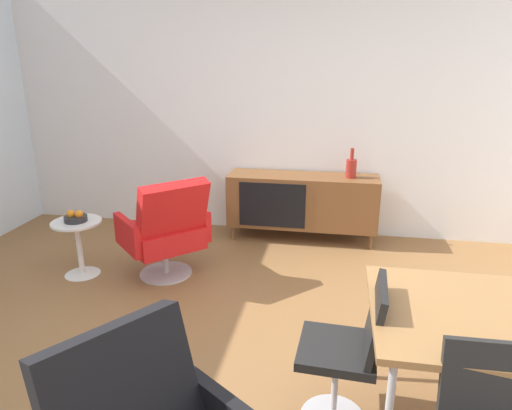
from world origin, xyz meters
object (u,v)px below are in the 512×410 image
at_px(side_table_round, 79,242).
at_px(fruit_bowl, 75,217).
at_px(lounge_chair_red, 166,229).
at_px(dining_chair_near_window, 349,348).
at_px(sideboard, 302,201).
at_px(vase_cobalt, 351,168).

bearing_deg(side_table_round, fruit_bowl, -85.73).
bearing_deg(lounge_chair_red, dining_chair_near_window, -43.58).
relative_size(sideboard, fruit_bowl, 8.00).
bearing_deg(sideboard, vase_cobalt, 0.22).
bearing_deg(vase_cobalt, fruit_bowl, -152.85).
height_order(dining_chair_near_window, fruit_bowl, dining_chair_near_window).
distance_m(sideboard, vase_cobalt, 0.63).
height_order(sideboard, lounge_chair_red, lounge_chair_red).
bearing_deg(vase_cobalt, dining_chair_near_window, -90.80).
distance_m(vase_cobalt, dining_chair_near_window, 2.68).
bearing_deg(fruit_bowl, sideboard, 32.82).
relative_size(dining_chair_near_window, side_table_round, 1.65).
distance_m(sideboard, dining_chair_near_window, 2.69).
bearing_deg(lounge_chair_red, vase_cobalt, 35.47).
xyz_separation_m(vase_cobalt, fruit_bowl, (-2.43, -1.24, -0.27)).
relative_size(sideboard, vase_cobalt, 5.15).
distance_m(vase_cobalt, lounge_chair_red, 2.01).
bearing_deg(dining_chair_near_window, sideboard, 99.90).
height_order(side_table_round, fruit_bowl, fruit_bowl).
bearing_deg(sideboard, side_table_round, -147.22).
distance_m(lounge_chair_red, fruit_bowl, 0.82).
xyz_separation_m(vase_cobalt, side_table_round, (-2.43, -1.24, -0.50)).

